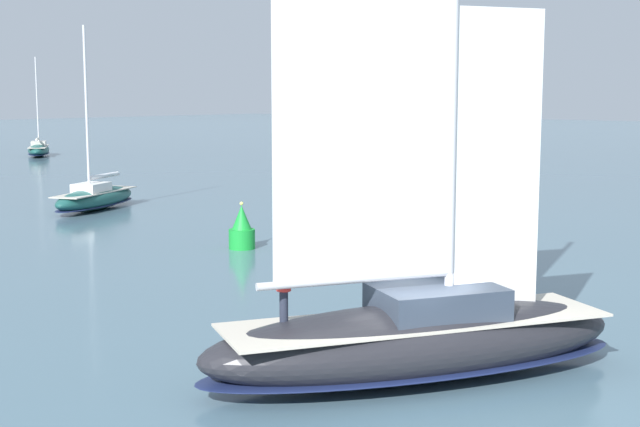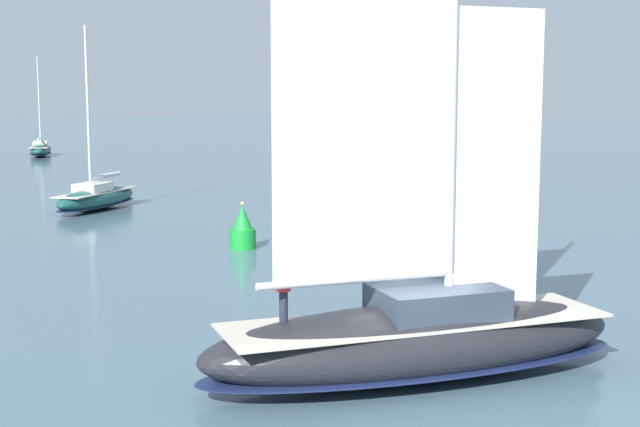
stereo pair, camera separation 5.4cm
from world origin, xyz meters
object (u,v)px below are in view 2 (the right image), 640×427
sailboat_moored_far_slip (41,149)px  sailboat_moored_outer_mooring (96,197)px  channel_buoy (243,230)px  sailboat_main (417,331)px

sailboat_moored_far_slip → sailboat_moored_outer_mooring: bearing=-118.8°
channel_buoy → sailboat_main: bearing=-122.2°
sailboat_moored_outer_mooring → channel_buoy: size_ratio=5.10×
sailboat_moored_far_slip → sailboat_moored_outer_mooring: size_ratio=1.01×
sailboat_moored_outer_mooring → channel_buoy: (-3.89, -16.05, 0.10)m
sailboat_moored_far_slip → channel_buoy: bearing=-115.0°
sailboat_main → channel_buoy: 18.86m
channel_buoy → sailboat_moored_outer_mooring: bearing=76.4°
sailboat_main → channel_buoy: size_ratio=7.10×
sailboat_moored_far_slip → channel_buoy: size_ratio=5.13×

